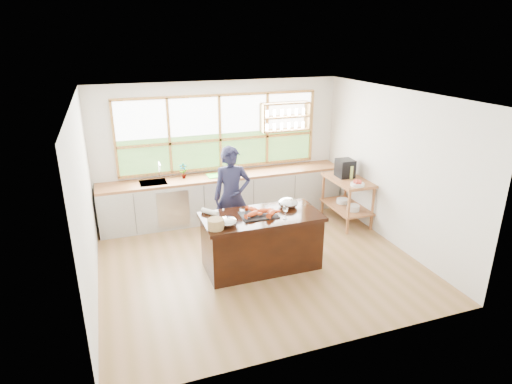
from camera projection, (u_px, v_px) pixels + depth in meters
name	position (u px, v px, depth m)	size (l,w,h in m)	color
ground_plane	(257.00, 260.00, 7.09)	(5.00, 5.00, 0.00)	olive
room_shell	(248.00, 150.00, 6.95)	(5.02, 4.52, 2.71)	beige
back_counter	(224.00, 196.00, 8.65)	(4.90, 0.63, 0.90)	beige
right_shelf_unit	(348.00, 193.00, 8.35)	(0.62, 1.10, 0.90)	#995C33
island	(261.00, 241.00, 6.76)	(1.85, 0.90, 0.90)	black
cook	(232.00, 197.00, 7.37)	(0.65, 0.43, 1.78)	#191A33
potted_plant	(183.00, 171.00, 8.25)	(0.16, 0.11, 0.30)	slate
cutting_board	(217.00, 175.00, 8.45)	(0.40, 0.30, 0.01)	green
espresso_machine	(345.00, 168.00, 8.33)	(0.30, 0.33, 0.35)	black
wine_bottle	(351.00, 173.00, 8.22)	(0.06, 0.06, 0.26)	#A8C55D
fruit_bowl	(358.00, 184.00, 7.87)	(0.26, 0.26, 0.11)	silver
slate_board	(259.00, 215.00, 6.58)	(0.55, 0.40, 0.02)	black
lobster_pile	(260.00, 212.00, 6.57)	(0.52, 0.44, 0.08)	red
mixing_bowl_left	(227.00, 222.00, 6.23)	(0.28, 0.28, 0.14)	#B9BDC1
mixing_bowl_right	(288.00, 203.00, 6.90)	(0.32, 0.32, 0.15)	#B9BDC1
wine_glass	(285.00, 209.00, 6.40)	(0.08, 0.08, 0.22)	white
wicker_basket	(216.00, 224.00, 6.11)	(0.24, 0.24, 0.15)	#A07B48
parchment_roll	(210.00, 212.00, 6.61)	(0.08, 0.08, 0.30)	silver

